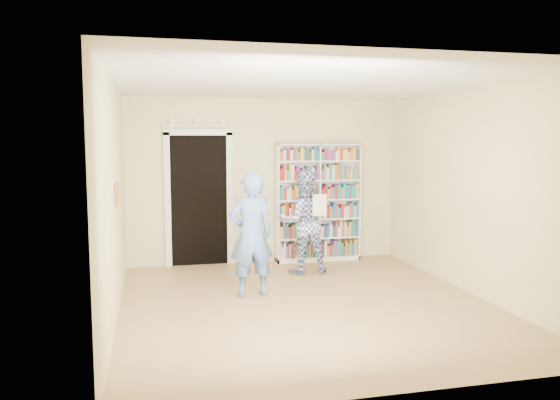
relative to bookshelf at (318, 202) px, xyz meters
name	(u,v)px	position (x,y,z in m)	size (l,w,h in m)	color
floor	(306,304)	(-0.87, -2.34, -0.99)	(5.00, 5.00, 0.00)	#A68150
ceiling	(307,83)	(-0.87, -2.34, 1.71)	(5.00, 5.00, 0.00)	white
wall_back	(265,181)	(-0.87, 0.16, 0.36)	(4.50, 4.50, 0.00)	beige
wall_left	(114,200)	(-3.12, -2.34, 0.36)	(5.00, 5.00, 0.00)	beige
wall_right	(472,192)	(1.38, -2.34, 0.36)	(5.00, 5.00, 0.00)	beige
bookshelf	(318,202)	(0.00, 0.00, 0.00)	(1.43, 0.27, 1.96)	white
doorway	(199,193)	(-1.97, 0.13, 0.19)	(1.10, 0.08, 2.43)	black
wall_art	(117,194)	(-3.10, -2.14, 0.41)	(0.03, 0.25, 0.25)	brown
man_blue	(251,235)	(-1.47, -1.84, -0.19)	(0.59, 0.39, 1.61)	#567FC0
man_plaid	(303,222)	(-0.47, -0.78, -0.21)	(0.76, 0.60, 1.57)	navy
paper_sheet	(320,205)	(-0.30, -1.06, 0.08)	(0.23, 0.01, 0.32)	white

